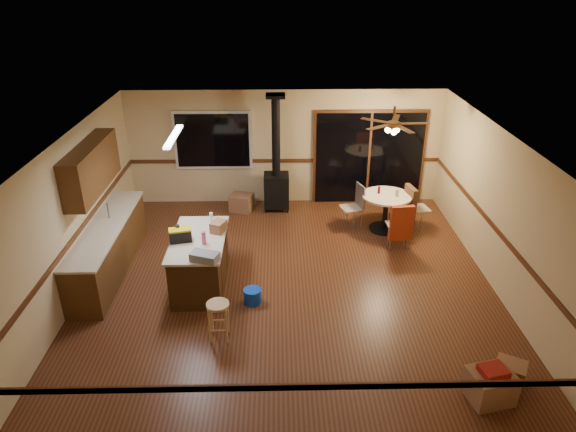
{
  "coord_description": "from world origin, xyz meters",
  "views": [
    {
      "loc": [
        -0.17,
        -7.52,
        4.96
      ],
      "look_at": [
        0.0,
        0.3,
        1.15
      ],
      "focal_mm": 32.0,
      "sensor_mm": 36.0,
      "label": 1
    }
  ],
  "objects_px": {
    "wood_stove": "(276,179)",
    "toolbox_black": "(180,236)",
    "blue_bucket": "(253,296)",
    "dining_table": "(386,206)",
    "box_under_window": "(242,203)",
    "chair_near": "(401,223)",
    "chair_right": "(411,203)",
    "kitchen_island": "(200,261)",
    "box_corner_a": "(490,386)",
    "box_corner_b": "(510,373)",
    "toolbox_grey": "(205,257)",
    "bar_stool": "(219,321)",
    "chair_left": "(356,201)"
  },
  "relations": [
    {
      "from": "wood_stove",
      "to": "toolbox_black",
      "type": "xyz_separation_m",
      "value": [
        -1.57,
        -3.14,
        0.27
      ]
    },
    {
      "from": "toolbox_black",
      "to": "blue_bucket",
      "type": "relative_size",
      "value": 1.21
    },
    {
      "from": "dining_table",
      "to": "box_under_window",
      "type": "xyz_separation_m",
      "value": [
        -3.04,
        0.99,
        -0.34
      ]
    },
    {
      "from": "chair_near",
      "to": "dining_table",
      "type": "bearing_deg",
      "value": 97.3
    },
    {
      "from": "wood_stove",
      "to": "chair_right",
      "type": "relative_size",
      "value": 3.6
    },
    {
      "from": "blue_bucket",
      "to": "chair_near",
      "type": "bearing_deg",
      "value": 31.09
    },
    {
      "from": "kitchen_island",
      "to": "toolbox_black",
      "type": "distance_m",
      "value": 0.61
    },
    {
      "from": "toolbox_black",
      "to": "box_corner_a",
      "type": "relative_size",
      "value": 0.66
    },
    {
      "from": "blue_bucket",
      "to": "box_under_window",
      "type": "height_order",
      "value": "box_under_window"
    },
    {
      "from": "box_corner_b",
      "to": "chair_right",
      "type": "bearing_deg",
      "value": 93.8
    },
    {
      "from": "toolbox_black",
      "to": "box_under_window",
      "type": "bearing_deg",
      "value": 75.69
    },
    {
      "from": "kitchen_island",
      "to": "box_under_window",
      "type": "bearing_deg",
      "value": 80.24
    },
    {
      "from": "blue_bucket",
      "to": "box_corner_b",
      "type": "relative_size",
      "value": 0.78
    },
    {
      "from": "kitchen_island",
      "to": "box_corner_b",
      "type": "relative_size",
      "value": 4.47
    },
    {
      "from": "toolbox_grey",
      "to": "dining_table",
      "type": "bearing_deg",
      "value": 38.98
    },
    {
      "from": "chair_right",
      "to": "chair_near",
      "type": "bearing_deg",
      "value": -114.36
    },
    {
      "from": "toolbox_grey",
      "to": "blue_bucket",
      "type": "xyz_separation_m",
      "value": [
        0.7,
        0.16,
        -0.84
      ]
    },
    {
      "from": "bar_stool",
      "to": "chair_right",
      "type": "xyz_separation_m",
      "value": [
        3.62,
        3.45,
        0.29
      ]
    },
    {
      "from": "toolbox_grey",
      "to": "chair_near",
      "type": "relative_size",
      "value": 0.61
    },
    {
      "from": "kitchen_island",
      "to": "dining_table",
      "type": "relative_size",
      "value": 1.67
    },
    {
      "from": "toolbox_grey",
      "to": "box_under_window",
      "type": "relative_size",
      "value": 0.88
    },
    {
      "from": "dining_table",
      "to": "box_corner_a",
      "type": "bearing_deg",
      "value": -84.68
    },
    {
      "from": "bar_stool",
      "to": "chair_left",
      "type": "xyz_separation_m",
      "value": [
        2.5,
        3.56,
        0.28
      ]
    },
    {
      "from": "toolbox_grey",
      "to": "chair_left",
      "type": "distance_m",
      "value": 3.97
    },
    {
      "from": "kitchen_island",
      "to": "box_corner_a",
      "type": "xyz_separation_m",
      "value": [
        3.99,
        -2.71,
        -0.25
      ]
    },
    {
      "from": "toolbox_black",
      "to": "box_under_window",
      "type": "relative_size",
      "value": 0.74
    },
    {
      "from": "kitchen_island",
      "to": "wood_stove",
      "type": "xyz_separation_m",
      "value": [
        1.3,
        3.05,
        0.28
      ]
    },
    {
      "from": "chair_left",
      "to": "chair_right",
      "type": "distance_m",
      "value": 1.12
    },
    {
      "from": "wood_stove",
      "to": "chair_left",
      "type": "distance_m",
      "value": 1.9
    },
    {
      "from": "dining_table",
      "to": "chair_right",
      "type": "height_order",
      "value": "chair_right"
    },
    {
      "from": "toolbox_grey",
      "to": "toolbox_black",
      "type": "distance_m",
      "value": 0.79
    },
    {
      "from": "chair_near",
      "to": "chair_right",
      "type": "xyz_separation_m",
      "value": [
        0.41,
        0.9,
        0.0
      ]
    },
    {
      "from": "chair_right",
      "to": "box_under_window",
      "type": "height_order",
      "value": "chair_right"
    },
    {
      "from": "box_under_window",
      "to": "bar_stool",
      "type": "bearing_deg",
      "value": -90.78
    },
    {
      "from": "bar_stool",
      "to": "box_corner_b",
      "type": "relative_size",
      "value": 1.62
    },
    {
      "from": "chair_left",
      "to": "box_corner_a",
      "type": "height_order",
      "value": "chair_left"
    },
    {
      "from": "chair_left",
      "to": "box_corner_b",
      "type": "xyz_separation_m",
      "value": [
        1.41,
        -4.54,
        -0.44
      ]
    },
    {
      "from": "bar_stool",
      "to": "box_corner_b",
      "type": "height_order",
      "value": "bar_stool"
    },
    {
      "from": "bar_stool",
      "to": "kitchen_island",
      "type": "bearing_deg",
      "value": 107.43
    },
    {
      "from": "dining_table",
      "to": "blue_bucket",
      "type": "bearing_deg",
      "value": -136.11
    },
    {
      "from": "kitchen_island",
      "to": "box_corner_b",
      "type": "distance_m",
      "value": 5.0
    },
    {
      "from": "box_under_window",
      "to": "box_corner_a",
      "type": "bearing_deg",
      "value": -58.59
    },
    {
      "from": "toolbox_grey",
      "to": "box_corner_b",
      "type": "bearing_deg",
      "value": -22.3
    },
    {
      "from": "chair_left",
      "to": "chair_right",
      "type": "relative_size",
      "value": 0.74
    },
    {
      "from": "dining_table",
      "to": "chair_left",
      "type": "distance_m",
      "value": 0.62
    },
    {
      "from": "toolbox_grey",
      "to": "chair_near",
      "type": "distance_m",
      "value": 3.93
    },
    {
      "from": "wood_stove",
      "to": "box_under_window",
      "type": "xyz_separation_m",
      "value": [
        -0.79,
        -0.07,
        -0.54
      ]
    },
    {
      "from": "kitchen_island",
      "to": "box_under_window",
      "type": "relative_size",
      "value": 3.5
    },
    {
      "from": "toolbox_grey",
      "to": "chair_left",
      "type": "bearing_deg",
      "value": 45.93
    },
    {
      "from": "toolbox_black",
      "to": "dining_table",
      "type": "height_order",
      "value": "toolbox_black"
    }
  ]
}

